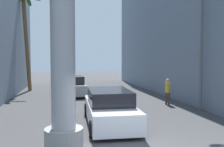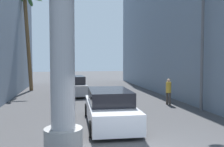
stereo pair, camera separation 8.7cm
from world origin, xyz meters
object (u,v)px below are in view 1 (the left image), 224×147
street_lamp (197,28)px  palm_tree_far_left (27,35)px  car_lead (109,108)px  pedestrian_mid_right (168,90)px  traffic_light_mast (9,34)px  car_far (72,86)px

street_lamp → palm_tree_far_left: bearing=132.9°
car_lead → pedestrian_mid_right: (4.54, 4.03, 0.23)m
car_lead → palm_tree_far_left: bearing=112.0°
palm_tree_far_left → pedestrian_mid_right: (9.85, -9.13, -4.18)m
car_lead → pedestrian_mid_right: pedestrian_mid_right is taller
traffic_light_mast → car_lead: bearing=3.0°
traffic_light_mast → car_lead: 5.24m
street_lamp → pedestrian_mid_right: street_lamp is taller
street_lamp → traffic_light_mast: size_ratio=1.40×
traffic_light_mast → pedestrian_mid_right: (8.68, 4.24, -2.97)m
street_lamp → palm_tree_far_left: (-10.54, 11.33, 0.49)m
street_lamp → traffic_light_mast: 9.62m
palm_tree_far_left → pedestrian_mid_right: palm_tree_far_left is taller
street_lamp → car_far: bearing=130.7°
car_lead → car_far: 9.54m
traffic_light_mast → palm_tree_far_left: bearing=95.0°
traffic_light_mast → car_far: (2.81, 9.66, -3.20)m
car_far → palm_tree_far_left: (-3.97, 3.71, 4.41)m
car_lead → palm_tree_far_left: palm_tree_far_left is taller
street_lamp → car_far: 10.80m
street_lamp → car_lead: (-5.23, -1.82, -3.92)m
traffic_light_mast → car_lead: traffic_light_mast is taller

